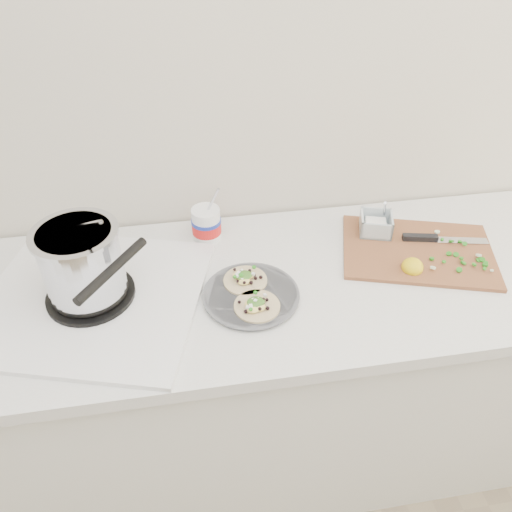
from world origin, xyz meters
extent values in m
cube|color=beige|center=(0.00, 1.73, 1.30)|extent=(3.50, 0.05, 2.60)
cube|color=silver|center=(0.00, 1.43, 0.43)|extent=(2.40, 0.62, 0.86)
cube|color=silver|center=(0.00, 1.41, 0.88)|extent=(2.44, 0.66, 0.04)
cube|color=silver|center=(-0.46, 1.41, 0.91)|extent=(0.69, 0.66, 0.01)
cylinder|color=black|center=(-0.46, 1.41, 0.92)|extent=(0.23, 0.23, 0.01)
torus|color=black|center=(-0.46, 1.41, 0.94)|extent=(0.20, 0.20, 0.02)
cylinder|color=silver|center=(-0.46, 1.41, 1.04)|extent=(0.20, 0.20, 0.18)
cylinder|color=#54555A|center=(-0.04, 1.35, 0.91)|extent=(0.25, 0.25, 0.01)
cylinder|color=#54555A|center=(-0.04, 1.35, 0.91)|extent=(0.26, 0.26, 0.00)
cylinder|color=white|center=(-0.13, 1.64, 0.95)|extent=(0.09, 0.09, 0.11)
cylinder|color=red|center=(-0.13, 1.64, 0.95)|extent=(0.09, 0.09, 0.04)
cylinder|color=#192D99|center=(-0.13, 1.64, 0.97)|extent=(0.09, 0.09, 0.01)
cube|color=brown|center=(0.48, 1.46, 0.91)|extent=(0.51, 0.42, 0.01)
cube|color=white|center=(0.38, 1.57, 0.93)|extent=(0.06, 0.06, 0.03)
ellipsoid|color=yellow|center=(0.43, 1.38, 0.93)|extent=(0.06, 0.06, 0.05)
cube|color=silver|center=(0.62, 1.48, 0.91)|extent=(0.16, 0.06, 0.00)
cube|color=black|center=(0.50, 1.51, 0.92)|extent=(0.11, 0.04, 0.02)
camera|label=1|loc=(-0.19, 0.39, 1.84)|focal=35.00mm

